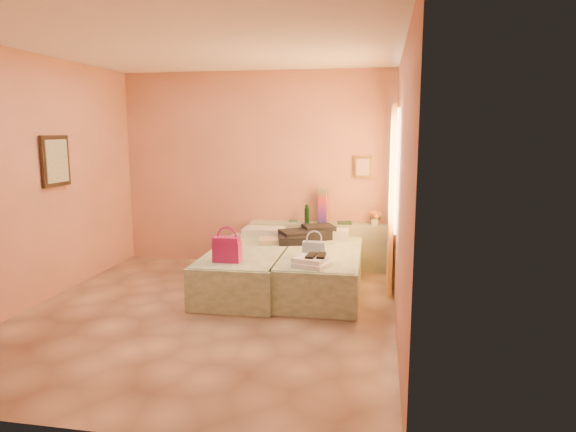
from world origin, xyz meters
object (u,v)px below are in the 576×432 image
Objects in this scene: magenta_handbag at (227,249)px; green_book at (345,223)px; blue_handbag at (314,249)px; water_bottle at (307,214)px; towel_stack at (312,262)px; bed_left at (249,269)px; headboard_ledge at (320,246)px; bed_right at (321,270)px; flower_vase at (375,217)px.

green_book is at bearing 55.47° from magenta_handbag.
green_book reaches higher than blue_handbag.
water_bottle is at bearing 179.49° from green_book.
towel_stack is (0.97, -0.06, -0.09)m from magenta_handbag.
bed_left is 0.93m from blue_handbag.
headboard_ledge is 1.06m from bed_right.
green_book is 1.37m from blue_handbag.
water_bottle reaches higher than blue_handbag.
green_book reaches higher than bed_right.
headboard_ledge reaches higher than bed_right.
headboard_ledge reaches higher than bed_left.
blue_handbag is at bearing 23.94° from magenta_handbag.
water_bottle is (0.57, 1.08, 0.53)m from bed_left.
water_bottle reaches higher than headboard_ledge.
water_bottle reaches higher than flower_vase.
green_book is 2.13m from magenta_handbag.
headboard_ledge is at bearing 13.92° from water_bottle.
bed_right is 6.59× the size of magenta_handbag.
water_bottle is 1.33m from blue_handbag.
bed_left is 1.16m from towel_stack.
bed_right is at bearing 3.96° from bed_left.
bed_left and bed_right have the same top height.
green_book is at bearing 78.19° from blue_handbag.
headboard_ledge is 1.36m from blue_handbag.
magenta_handbag is at bearing -115.53° from headboard_ledge.
headboard_ledge is at bearing 175.19° from green_book.
green_book is at bearing 178.66° from flower_vase.
headboard_ledge is at bearing 55.11° from bed_left.
bed_right is 7.73× the size of water_bottle.
flower_vase is at bearing 35.66° from bed_left.
bed_right is 5.71× the size of towel_stack.
water_bottle reaches higher than towel_stack.
headboard_ledge is 1.36m from bed_left.
water_bottle reaches higher than green_book.
water_bottle is 1.09× the size of flower_vase.
blue_handbag reaches higher than headboard_ledge.
headboard_ledge is 8.61× the size of flower_vase.
flower_vase is 2.39m from magenta_handbag.
blue_handbag reaches higher than bed_left.
headboard_ledge is 7.68× the size of blue_handbag.
water_bottle is 1.81m from towel_stack.
blue_handbag is (-0.26, -1.35, -0.08)m from green_book.
bed_right is 0.83m from towel_stack.
water_bottle is at bearing -166.08° from headboard_ledge.
bed_right is 1.16m from green_book.
flower_vase reaches higher than headboard_ledge.
blue_handbag is (-0.06, -0.29, 0.34)m from bed_right.
headboard_ledge is at bearing 96.71° from bed_right.
blue_handbag is 0.49m from towel_stack.
flower_vase reaches higher than green_book.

